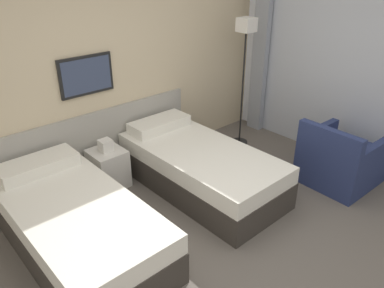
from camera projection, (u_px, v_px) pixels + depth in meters
ground_plane at (237, 244)px, 3.63m from camera, size 16.00×16.00×0.00m
wall_headboard at (111, 71)px, 4.40m from camera, size 10.00×0.10×2.70m
bed_near_door at (76, 224)px, 3.49m from camera, size 0.98×2.02×0.65m
bed_near_window at (199, 167)px, 4.43m from camera, size 0.98×2.02×0.65m
nightstand at (108, 167)px, 4.47m from camera, size 0.38×0.40×0.61m
floor_lamp at (245, 45)px, 4.99m from camera, size 0.24×0.24×1.80m
armchair at (340, 162)px, 4.54m from camera, size 0.87×0.81×0.80m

